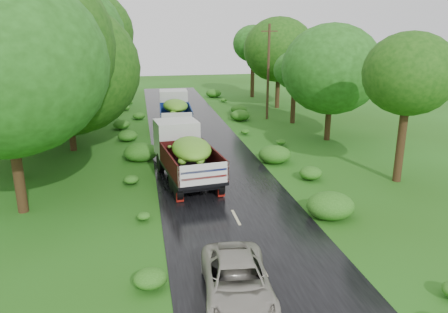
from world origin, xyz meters
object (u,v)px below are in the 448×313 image
object	(u,v)px
truck_far	(175,109)
car	(237,282)
truck_near	(185,151)
utility_pole	(268,71)

from	to	relation	value
truck_far	car	bearing A→B (deg)	-87.97
truck_far	car	xyz separation A→B (m)	(-0.13, -23.65, -0.95)
truck_near	utility_pole	distance (m)	17.08
truck_near	truck_far	bearing A→B (deg)	80.21
truck_near	car	size ratio (longest dim) A/B	1.60
truck_near	car	distance (m)	11.24
truck_near	car	xyz separation A→B (m)	(0.38, -11.19, -0.98)
car	utility_pole	size ratio (longest dim) A/B	0.54
utility_pole	truck_far	bearing A→B (deg)	-169.36
truck_near	utility_pole	size ratio (longest dim) A/B	0.86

